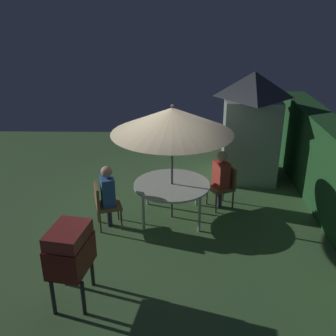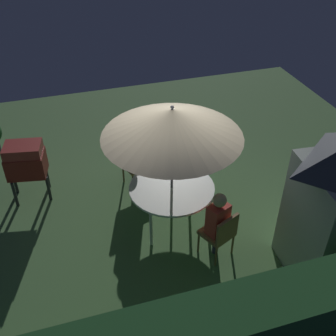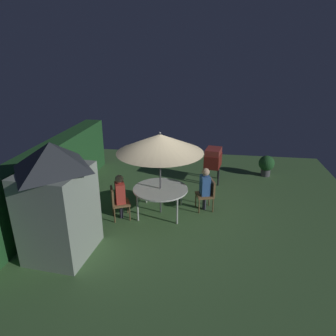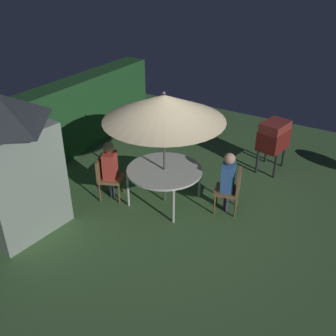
# 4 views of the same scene
# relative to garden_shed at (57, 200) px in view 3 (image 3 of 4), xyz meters

# --- Properties ---
(ground_plane) EXTENTS (11.00, 11.00, 0.00)m
(ground_plane) POSITION_rel_garden_shed_xyz_m (2.05, -2.15, -1.32)
(ground_plane) COLOR #47703D
(hedge_backdrop) EXTENTS (7.19, 0.62, 1.79)m
(hedge_backdrop) POSITION_rel_garden_shed_xyz_m (2.05, 1.35, -0.42)
(hedge_backdrop) COLOR #1E4C23
(hedge_backdrop) RESTS_ON ground
(garden_shed) EXTENTS (1.60, 1.45, 2.58)m
(garden_shed) POSITION_rel_garden_shed_xyz_m (0.00, 0.00, 0.00)
(garden_shed) COLOR gray
(garden_shed) RESTS_ON ground
(patio_table) EXTENTS (1.51, 1.51, 0.74)m
(patio_table) POSITION_rel_garden_shed_xyz_m (2.08, -1.86, -0.62)
(patio_table) COLOR white
(patio_table) RESTS_ON ground
(patio_umbrella) EXTENTS (2.30, 2.30, 2.33)m
(patio_umbrella) POSITION_rel_garden_shed_xyz_m (2.08, -1.86, 0.71)
(patio_umbrella) COLOR #4C4C51
(patio_umbrella) RESTS_ON ground
(bbq_grill) EXTENTS (0.78, 0.62, 1.20)m
(bbq_grill) POSITION_rel_garden_shed_xyz_m (4.50, -3.26, -0.47)
(bbq_grill) COLOR maroon
(bbq_grill) RESTS_ON ground
(chair_near_shed) EXTENTS (0.61, 0.61, 0.90)m
(chair_near_shed) POSITION_rel_garden_shed_xyz_m (1.60, -0.77, -0.79)
(chair_near_shed) COLOR olive
(chair_near_shed) RESTS_ON ground
(chair_far_side) EXTENTS (0.57, 0.58, 0.90)m
(chair_far_side) POSITION_rel_garden_shed_xyz_m (2.47, -3.14, -0.79)
(chair_far_side) COLOR olive
(chair_far_side) RESTS_ON ground
(potted_plant_by_shed) EXTENTS (0.56, 0.56, 0.76)m
(potted_plant_by_shed) POSITION_rel_garden_shed_xyz_m (5.31, -5.19, -0.88)
(potted_plant_by_shed) COLOR #4C4C51
(potted_plant_by_shed) RESTS_ON ground
(person_in_red) EXTENTS (0.41, 0.36, 1.26)m
(person_in_red) POSITION_rel_garden_shed_xyz_m (1.63, -0.85, -0.53)
(person_in_red) COLOR #CC3D33
(person_in_red) RESTS_ON ground
(person_in_blue) EXTENTS (0.39, 0.33, 1.26)m
(person_in_blue) POSITION_rel_garden_shed_xyz_m (2.45, -3.06, -0.53)
(person_in_blue) COLOR #3866B2
(person_in_blue) RESTS_ON ground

